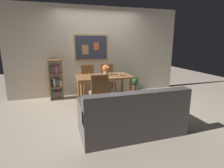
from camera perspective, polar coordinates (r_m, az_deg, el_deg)
ground_plane at (r=4.48m, az=0.06°, el=-7.62°), size 12.00×12.00×0.00m
wall_back_with_painting at (r=5.55m, az=-4.46°, el=10.26°), size 5.20×0.14×2.60m
dining_table at (r=4.76m, az=-2.57°, el=1.46°), size 1.44×0.81×0.72m
dining_chair_far_left at (r=5.42m, az=-7.58°, el=1.94°), size 0.40×0.41×0.91m
dining_chair_near_left at (r=4.03m, az=-4.18°, el=-2.03°), size 0.40×0.41×0.91m
dining_chair_far_right at (r=5.54m, az=-1.31°, el=2.31°), size 0.40×0.41×0.91m
leather_couch at (r=3.22m, az=6.38°, el=-10.42°), size 1.80×0.84×0.84m
bookshelf at (r=5.25m, az=-17.31°, el=0.76°), size 0.36×0.28×1.11m
potted_ivy at (r=5.85m, az=6.95°, el=-0.02°), size 0.29×0.30×0.50m
flower_vase at (r=4.80m, az=-1.96°, el=4.73°), size 0.19×0.20×0.28m
tv_remote at (r=4.78m, az=3.50°, el=2.85°), size 0.15×0.13×0.02m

